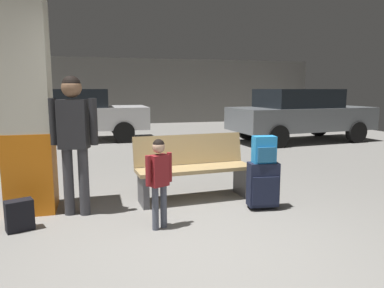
{
  "coord_description": "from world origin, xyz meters",
  "views": [
    {
      "loc": [
        -0.95,
        -2.98,
        1.54
      ],
      "look_at": [
        0.2,
        1.3,
        0.85
      ],
      "focal_mm": 33.85,
      "sensor_mm": 36.0,
      "label": 1
    }
  ],
  "objects_px": {
    "child": "(159,174)",
    "adult": "(74,131)",
    "backpack_bright": "(264,150)",
    "bench": "(193,168)",
    "backpack_dark_floor": "(19,215)",
    "suitcase": "(263,185)",
    "parked_car_far": "(74,113)",
    "structural_pillar": "(27,108)",
    "parked_car_side": "(300,114)"
  },
  "relations": [
    {
      "from": "bench",
      "to": "child",
      "type": "distance_m",
      "value": 1.18
    },
    {
      "from": "backpack_bright",
      "to": "child",
      "type": "xyz_separation_m",
      "value": [
        -1.39,
        -0.3,
        -0.16
      ]
    },
    {
      "from": "child",
      "to": "parked_car_far",
      "type": "height_order",
      "value": "parked_car_far"
    },
    {
      "from": "backpack_bright",
      "to": "parked_car_far",
      "type": "distance_m",
      "value": 7.47
    },
    {
      "from": "suitcase",
      "to": "adult",
      "type": "relative_size",
      "value": 0.36
    },
    {
      "from": "bench",
      "to": "backpack_bright",
      "type": "bearing_deg",
      "value": -41.77
    },
    {
      "from": "parked_car_far",
      "to": "suitcase",
      "type": "bearing_deg",
      "value": -69.59
    },
    {
      "from": "backpack_bright",
      "to": "child",
      "type": "height_order",
      "value": "child"
    },
    {
      "from": "structural_pillar",
      "to": "parked_car_side",
      "type": "xyz_separation_m",
      "value": [
        6.54,
        4.48,
        -0.49
      ]
    },
    {
      "from": "structural_pillar",
      "to": "backpack_bright",
      "type": "height_order",
      "value": "structural_pillar"
    },
    {
      "from": "structural_pillar",
      "to": "backpack_dark_floor",
      "type": "bearing_deg",
      "value": -93.22
    },
    {
      "from": "backpack_bright",
      "to": "parked_car_side",
      "type": "distance_m",
      "value": 6.39
    },
    {
      "from": "child",
      "to": "adult",
      "type": "relative_size",
      "value": 0.59
    },
    {
      "from": "backpack_bright",
      "to": "child",
      "type": "relative_size",
      "value": 0.34
    },
    {
      "from": "structural_pillar",
      "to": "child",
      "type": "relative_size",
      "value": 2.62
    },
    {
      "from": "backpack_bright",
      "to": "backpack_dark_floor",
      "type": "xyz_separation_m",
      "value": [
        -2.88,
        0.05,
        -0.6
      ]
    },
    {
      "from": "suitcase",
      "to": "parked_car_far",
      "type": "height_order",
      "value": "parked_car_far"
    },
    {
      "from": "bench",
      "to": "adult",
      "type": "relative_size",
      "value": 0.97
    },
    {
      "from": "suitcase",
      "to": "backpack_dark_floor",
      "type": "relative_size",
      "value": 1.78
    },
    {
      "from": "parked_car_side",
      "to": "parked_car_far",
      "type": "distance_m",
      "value": 6.56
    },
    {
      "from": "backpack_dark_floor",
      "to": "parked_car_side",
      "type": "height_order",
      "value": "parked_car_side"
    },
    {
      "from": "suitcase",
      "to": "backpack_dark_floor",
      "type": "distance_m",
      "value": 2.88
    },
    {
      "from": "bench",
      "to": "parked_car_side",
      "type": "bearing_deg",
      "value": 45.57
    },
    {
      "from": "suitcase",
      "to": "backpack_dark_floor",
      "type": "xyz_separation_m",
      "value": [
        -2.88,
        0.05,
        -0.15
      ]
    },
    {
      "from": "child",
      "to": "parked_car_side",
      "type": "bearing_deg",
      "value": 47.21
    },
    {
      "from": "bench",
      "to": "adult",
      "type": "xyz_separation_m",
      "value": [
        -1.54,
        -0.26,
        0.6
      ]
    },
    {
      "from": "bench",
      "to": "backpack_dark_floor",
      "type": "bearing_deg",
      "value": -163.85
    },
    {
      "from": "child",
      "to": "bench",
      "type": "bearing_deg",
      "value": 56.21
    },
    {
      "from": "structural_pillar",
      "to": "parked_car_side",
      "type": "bearing_deg",
      "value": 34.39
    },
    {
      "from": "parked_car_side",
      "to": "adult",
      "type": "bearing_deg",
      "value": -141.32
    },
    {
      "from": "suitcase",
      "to": "child",
      "type": "height_order",
      "value": "child"
    },
    {
      "from": "parked_car_side",
      "to": "child",
      "type": "bearing_deg",
      "value": -132.79
    },
    {
      "from": "parked_car_far",
      "to": "bench",
      "type": "bearing_deg",
      "value": -73.64
    },
    {
      "from": "backpack_bright",
      "to": "suitcase",
      "type": "bearing_deg",
      "value": 111.48
    },
    {
      "from": "backpack_bright",
      "to": "adult",
      "type": "relative_size",
      "value": 0.2
    },
    {
      "from": "bench",
      "to": "backpack_dark_floor",
      "type": "distance_m",
      "value": 2.23
    },
    {
      "from": "structural_pillar",
      "to": "backpack_dark_floor",
      "type": "height_order",
      "value": "structural_pillar"
    },
    {
      "from": "suitcase",
      "to": "bench",
      "type": "bearing_deg",
      "value": 138.24
    },
    {
      "from": "structural_pillar",
      "to": "parked_car_far",
      "type": "relative_size",
      "value": 0.64
    },
    {
      "from": "bench",
      "to": "suitcase",
      "type": "xyz_separation_m",
      "value": [
        0.74,
        -0.67,
        -0.12
      ]
    },
    {
      "from": "structural_pillar",
      "to": "adult",
      "type": "xyz_separation_m",
      "value": [
        0.55,
        -0.32,
        -0.26
      ]
    },
    {
      "from": "structural_pillar",
      "to": "parked_car_side",
      "type": "relative_size",
      "value": 0.62
    },
    {
      "from": "backpack_bright",
      "to": "bench",
      "type": "bearing_deg",
      "value": 138.23
    },
    {
      "from": "adult",
      "to": "parked_car_far",
      "type": "xyz_separation_m",
      "value": [
        -0.32,
        6.6,
        -0.23
      ]
    },
    {
      "from": "backpack_dark_floor",
      "to": "backpack_bright",
      "type": "bearing_deg",
      "value": -0.97
    },
    {
      "from": "structural_pillar",
      "to": "suitcase",
      "type": "xyz_separation_m",
      "value": [
        2.84,
        -0.73,
        -0.98
      ]
    },
    {
      "from": "bench",
      "to": "adult",
      "type": "distance_m",
      "value": 1.67
    },
    {
      "from": "child",
      "to": "suitcase",
      "type": "bearing_deg",
      "value": 12.29
    },
    {
      "from": "child",
      "to": "adult",
      "type": "height_order",
      "value": "adult"
    },
    {
      "from": "backpack_bright",
      "to": "backpack_dark_floor",
      "type": "bearing_deg",
      "value": 179.03
    }
  ]
}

